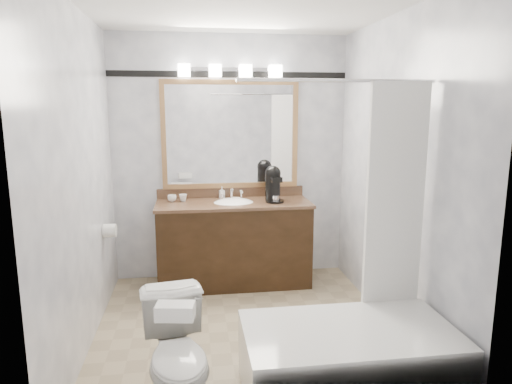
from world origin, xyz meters
TOP-DOWN VIEW (x-y plane):
  - room at (0.00, 0.00)m, footprint 2.42×2.62m
  - vanity at (0.00, 1.02)m, footprint 1.53×0.58m
  - mirror at (0.00, 1.28)m, footprint 1.40×0.04m
  - vanity_light_bar at (0.00, 1.23)m, footprint 1.02×0.14m
  - accent_stripe at (0.00, 1.29)m, footprint 2.40×0.01m
  - bathtub at (0.55, -0.90)m, footprint 1.30×0.75m
  - tp_roll at (-1.14, 0.66)m, footprint 0.11×0.12m
  - toilet at (-0.51, -0.92)m, footprint 0.49×0.73m
  - tissue_box at (-0.51, -1.12)m, footprint 0.22×0.14m
  - coffee_maker at (0.40, 1.01)m, footprint 0.19×0.23m
  - cup_left at (-0.61, 1.13)m, footprint 0.10×0.10m
  - cup_right at (-0.50, 1.13)m, footprint 0.09×0.09m
  - soap_bottle_a at (-0.10, 1.23)m, footprint 0.06×0.06m
  - soap_bar at (0.04, 1.13)m, footprint 0.09×0.07m

SIDE VIEW (x-z plane):
  - bathtub at x=0.55m, z-range -0.70..1.26m
  - toilet at x=-0.51m, z-range 0.00..0.69m
  - vanity at x=0.00m, z-range -0.04..0.93m
  - tp_roll at x=-1.14m, z-range 0.64..0.76m
  - tissue_box at x=-0.51m, z-range 0.69..0.77m
  - soap_bar at x=0.04m, z-range 0.85..0.87m
  - cup_left at x=-0.61m, z-range 0.85..0.92m
  - cup_right at x=-0.50m, z-range 0.85..0.92m
  - soap_bottle_a at x=-0.10m, z-range 0.85..0.97m
  - coffee_maker at x=0.40m, z-range 0.86..1.21m
  - room at x=0.00m, z-range -0.01..2.51m
  - mirror at x=0.00m, z-range 0.95..2.05m
  - accent_stripe at x=0.00m, z-range 2.07..2.13m
  - vanity_light_bar at x=0.00m, z-range 2.07..2.19m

